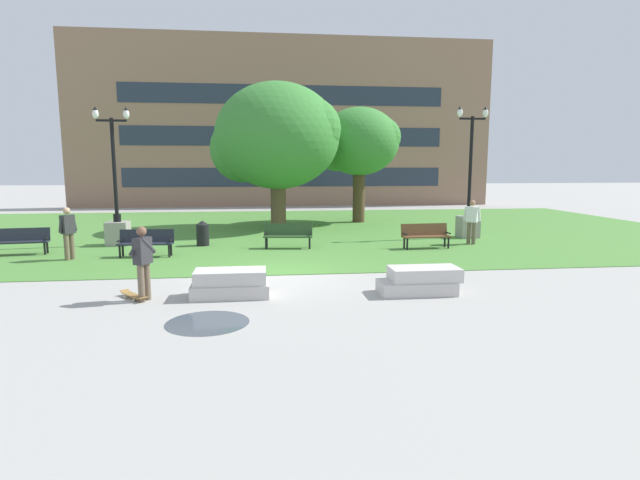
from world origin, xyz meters
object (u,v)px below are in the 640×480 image
Objects in this scene: person_skateboarder at (143,259)px; park_bench_near_left at (425,234)px; lamp_post_center at (117,218)px; lamp_post_right at (468,212)px; park_bench_far_right at (288,234)px; park_bench_far_left at (21,240)px; person_bystander_near_lawn at (472,219)px; skateboard at (134,295)px; concrete_block_center at (230,284)px; concrete_block_left at (420,281)px; park_bench_near_right at (146,241)px; trash_bin at (203,233)px; person_bystander_far_lawn at (68,230)px.

person_skateboarder reaches higher than park_bench_near_left.
park_bench_near_left is 0.35× the size of lamp_post_center.
park_bench_near_left is at bearing -137.07° from lamp_post_right.
park_bench_near_left is 5.10m from park_bench_far_right.
park_bench_far_left is 16.38m from person_bystander_near_lawn.
person_bystander_near_lawn reaches higher than skateboard.
skateboard is (-2.22, 0.04, -0.22)m from concrete_block_center.
park_bench_far_right is (3.63, 6.92, -0.43)m from person_skateboarder.
lamp_post_right is 3.19× the size of person_bystander_near_lawn.
person_bystander_near_lawn reaches higher than concrete_block_center.
concrete_block_center is 1.05× the size of person_bystander_near_lawn.
concrete_block_center is at bearing 4.65° from person_skateboarder.
concrete_block_left is 1.03× the size of park_bench_far_left.
park_bench_near_right is (-7.64, 5.81, 0.23)m from concrete_block_left.
person_bystander_near_lawn is at bearing -109.03° from lamp_post_right.
concrete_block_center reaches higher than skateboard.
lamp_post_right is (16.98, 2.23, 0.58)m from park_bench_far_left.
park_bench_far_left is 9.22m from park_bench_far_right.
lamp_post_right is (9.48, 8.66, 0.81)m from concrete_block_center.
trash_bin is at bearing 52.49° from park_bench_near_right.
trash_bin is at bearing 127.19° from concrete_block_left.
park_bench_near_right is at bearing 119.34° from concrete_block_center.
concrete_block_left is at bearing -0.75° from person_skateboarder.
park_bench_far_right is at bearing 62.31° from person_skateboarder.
concrete_block_left is 2.08× the size of skateboard.
park_bench_near_right is 1.89× the size of trash_bin.
person_bystander_near_lawn is at bearing -5.65° from lamp_post_center.
trash_bin is (3.26, -0.52, -0.57)m from lamp_post_center.
person_skateboarder is at bearing -93.03° from trash_bin.
lamp_post_center is (-6.47, 1.44, 0.53)m from park_bench_far_right.
person_skateboarder is 8.84m from lamp_post_center.
trash_bin is (5.99, 1.26, -0.04)m from park_bench_far_left.
lamp_post_center is (-2.54, 8.17, 0.98)m from skateboard.
lamp_post_center is at bearing 121.69° from park_bench_near_right.
trash_bin reaches higher than concrete_block_center.
trash_bin is (-1.51, 7.69, 0.20)m from concrete_block_center.
lamp_post_center is at bearing 76.65° from person_bystander_far_lawn.
park_bench_far_right is at bearing 172.87° from park_bench_near_left.
lamp_post_center reaches higher than concrete_block_left.
park_bench_far_right is 0.34× the size of lamp_post_right.
skateboard is at bearing -95.33° from trash_bin.
lamp_post_center is 3.04× the size of person_bystander_near_lawn.
park_bench_near_left is 9.92m from park_bench_near_right.
person_bystander_near_lawn is at bearing 33.06° from person_skateboarder.
park_bench_near_left is at bearing 70.47° from concrete_block_left.
park_bench_near_left is at bearing 4.33° from person_bystander_far_lawn.
skateboard is 0.18× the size of lamp_post_center.
person_skateboarder is 14.41m from lamp_post_right.
park_bench_far_left is at bearing -168.14° from trash_bin.
park_bench_near_right is 4.45m from park_bench_far_left.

